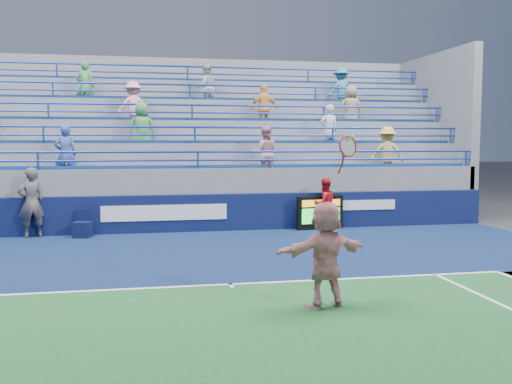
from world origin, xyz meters
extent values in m
plane|color=#333538|center=(0.00, 0.00, 0.00)|extent=(120.00, 120.00, 0.00)
cube|color=#0D1B43|center=(0.00, 2.20, 0.01)|extent=(18.00, 8.40, 0.02)
cube|color=white|center=(0.00, 0.00, 0.02)|extent=(11.00, 0.10, 0.01)
cube|color=white|center=(0.00, -0.10, 0.02)|extent=(0.08, 0.30, 0.01)
cube|color=#0A1539|center=(0.00, 6.50, 0.55)|extent=(18.00, 0.30, 1.10)
cube|color=white|center=(-1.00, 6.34, 0.60)|extent=(3.60, 0.02, 0.45)
cube|color=white|center=(5.20, 6.34, 0.70)|extent=(1.80, 0.02, 0.30)
cube|color=slate|center=(0.00, 9.45, 0.55)|extent=(18.00, 5.60, 1.10)
cube|color=slate|center=(0.00, 9.45, 0.93)|extent=(18.00, 5.60, 1.85)
cube|color=#16429B|center=(0.00, 7.10, 1.90)|extent=(17.40, 0.45, 0.10)
cylinder|color=#1F3AA9|center=(0.00, 6.70, 2.35)|extent=(18.00, 0.07, 0.07)
cube|color=slate|center=(0.00, 9.95, 1.30)|extent=(18.00, 4.60, 2.60)
cube|color=#16429B|center=(0.00, 8.10, 2.65)|extent=(17.40, 0.45, 0.10)
cylinder|color=#1F3AA9|center=(0.00, 7.70, 3.10)|extent=(18.00, 0.07, 0.07)
cube|color=slate|center=(0.00, 10.45, 1.68)|extent=(18.00, 3.60, 3.35)
cube|color=#16429B|center=(0.00, 9.10, 3.40)|extent=(17.40, 0.45, 0.10)
cylinder|color=#1F3AA9|center=(0.00, 8.70, 3.85)|extent=(18.00, 0.07, 0.07)
cube|color=slate|center=(0.00, 10.95, 2.05)|extent=(18.00, 2.60, 4.10)
cube|color=#16429B|center=(0.00, 10.10, 4.15)|extent=(17.40, 0.45, 0.10)
cylinder|color=#1F3AA9|center=(0.00, 9.70, 4.60)|extent=(18.00, 0.07, 0.07)
cube|color=slate|center=(0.00, 11.45, 2.42)|extent=(18.00, 1.60, 4.85)
cube|color=#16429B|center=(0.00, 11.10, 4.90)|extent=(17.40, 0.45, 0.10)
cylinder|color=#1F3AA9|center=(0.00, 10.70, 5.35)|extent=(18.00, 0.07, 0.07)
imported|color=#CD8498|center=(2.12, 7.10, 2.28)|extent=(0.92, 0.77, 1.70)
imported|color=#9B8467|center=(5.62, 9.10, 3.78)|extent=(0.83, 0.54, 1.70)
imported|color=#DBB255|center=(6.14, 7.10, 2.28)|extent=(1.22, 0.88, 1.70)
imported|color=#42924D|center=(-1.62, 8.10, 3.03)|extent=(0.91, 0.68, 1.70)
imported|color=#42924A|center=(-3.51, 10.10, 4.53)|extent=(0.63, 0.43, 1.70)
imported|color=#F2B05E|center=(2.50, 9.10, 3.78)|extent=(1.06, 0.60, 1.70)
imported|color=pink|center=(-1.90, 9.10, 3.78)|extent=(1.20, 0.84, 1.70)
imported|color=silver|center=(4.50, 8.10, 3.03)|extent=(0.63, 0.42, 1.70)
imported|color=teal|center=(5.60, 10.10, 4.53)|extent=(1.17, 0.77, 1.70)
imported|color=#35479F|center=(-3.81, 7.10, 2.28)|extent=(0.65, 0.45, 1.70)
imported|color=#B9BABF|center=(0.60, 10.10, 4.53)|extent=(0.95, 0.82, 1.70)
cube|color=black|center=(3.62, 6.18, 0.51)|extent=(1.47, 0.37, 1.02)
cube|color=gold|center=(3.62, 6.09, 0.81)|extent=(1.25, 0.02, 0.20)
cube|color=#19E533|center=(3.62, 6.09, 0.43)|extent=(1.25, 0.02, 0.46)
cube|color=#0C1339|center=(-3.27, 5.98, 0.22)|extent=(0.53, 0.53, 0.44)
cube|color=#0C1339|center=(-3.27, 6.17, 0.62)|extent=(0.44, 0.15, 0.35)
imported|color=white|center=(1.28, -1.66, 0.86)|extent=(1.66, 0.87, 1.71)
torus|color=maroon|center=(1.63, -1.66, 2.57)|extent=(0.36, 0.20, 0.35)
cylinder|color=maroon|center=(1.53, -1.66, 2.28)|extent=(0.08, 0.20, 0.31)
sphere|color=#C6E234|center=(1.68, -1.71, 2.71)|extent=(0.07, 0.07, 0.07)
imported|color=#141839|center=(-4.63, 6.24, 0.97)|extent=(0.84, 0.71, 1.95)
imported|color=red|center=(3.74, 6.12, 0.78)|extent=(0.87, 0.74, 1.56)
camera|label=1|loc=(-1.47, -10.21, 2.63)|focal=40.00mm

